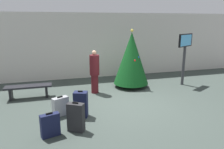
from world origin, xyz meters
name	(u,v)px	position (x,y,z in m)	size (l,w,h in m)	color
ground_plane	(127,104)	(0.00, 0.00, 0.00)	(16.00, 16.00, 0.00)	#38423D
back_wall	(101,46)	(0.00, 3.96, 1.57)	(16.00, 0.20, 3.14)	beige
holiday_tree	(131,58)	(0.84, 1.87, 1.24)	(1.47, 1.47, 2.44)	#4C3319
flight_info_kiosk	(185,49)	(3.15, 1.54, 1.59)	(0.93, 0.55, 2.23)	#333338
waiting_bench	(29,89)	(-3.24, 1.55, 0.36)	(1.63, 0.44, 0.48)	black
traveller_0	(95,71)	(-0.80, 1.49, 0.88)	(0.46, 0.46, 1.68)	#4C1419
suitcase_0	(76,117)	(-1.85, -1.34, 0.37)	(0.47, 0.39, 0.78)	#232326
suitcase_1	(50,125)	(-2.49, -1.43, 0.29)	(0.48, 0.30, 0.62)	#141938
suitcase_2	(81,104)	(-1.62, -0.52, 0.38)	(0.46, 0.39, 0.80)	#141938
suitcase_3	(61,106)	(-2.19, -0.27, 0.28)	(0.51, 0.38, 0.60)	#9EA0A5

